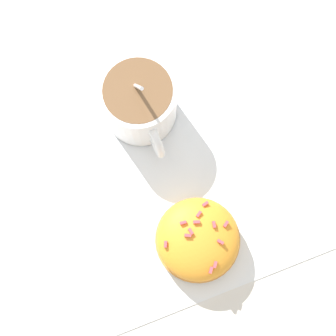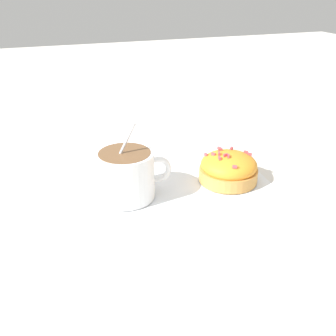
{
  "view_description": "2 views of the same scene",
  "coord_description": "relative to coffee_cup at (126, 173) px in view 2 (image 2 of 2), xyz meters",
  "views": [
    {
      "loc": [
        -0.1,
        0.05,
        0.55
      ],
      "look_at": [
        -0.0,
        0.01,
        0.04
      ],
      "focal_mm": 50.0,
      "sensor_mm": 36.0,
      "label": 1
    },
    {
      "loc": [
        0.2,
        0.52,
        0.31
      ],
      "look_at": [
        0.02,
        0.0,
        0.04
      ],
      "focal_mm": 42.0,
      "sensor_mm": 36.0,
      "label": 2
    }
  ],
  "objects": [
    {
      "name": "ground_plane",
      "position": [
        -0.08,
        -0.01,
        -0.04
      ],
      "size": [
        3.0,
        3.0,
        0.0
      ],
      "primitive_type": "plane",
      "color": "silver"
    },
    {
      "name": "paper_napkin",
      "position": [
        -0.08,
        -0.01,
        -0.04
      ],
      "size": [
        0.32,
        0.31,
        0.0
      ],
      "color": "white",
      "rests_on": "ground_plane"
    },
    {
      "name": "coffee_cup",
      "position": [
        0.0,
        0.0,
        0.0
      ],
      "size": [
        0.11,
        0.09,
        0.12
      ],
      "color": "white",
      "rests_on": "paper_napkin"
    },
    {
      "name": "frosted_pastry",
      "position": [
        -0.17,
        0.01,
        -0.02
      ],
      "size": [
        0.1,
        0.1,
        0.05
      ],
      "color": "#D19347",
      "rests_on": "paper_napkin"
    }
  ]
}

